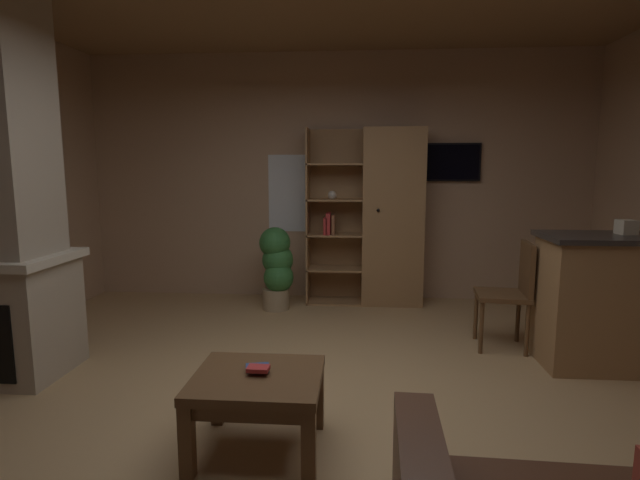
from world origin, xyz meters
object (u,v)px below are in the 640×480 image
table_book_1 (258,369)px  table_book_0 (257,368)px  coffee_table (258,390)px  dining_chair (512,288)px  bookshelf_cabinet (385,218)px  wall_mounted_tv (446,162)px  tissue_box (626,227)px  potted_floor_plant (277,265)px

table_book_1 → table_book_0: bearing=105.3°
coffee_table → dining_chair: (1.84, 1.70, 0.18)m
coffee_table → table_book_0: table_book_0 is taller
bookshelf_cabinet → table_book_1: (-0.82, -3.07, -0.51)m
table_book_1 → wall_mounted_tv: 3.79m
tissue_box → potted_floor_plant: 3.26m
bookshelf_cabinet → tissue_box: bearing=-43.7°
dining_chair → tissue_box: bearing=-22.2°
table_book_0 → table_book_1: 0.07m
tissue_box → potted_floor_plant: (-2.91, 1.33, -0.60)m
tissue_box → table_book_0: tissue_box is taller
potted_floor_plant → table_book_1: bearing=-82.7°
tissue_box → potted_floor_plant: bearing=155.5°
table_book_1 → dining_chair: dining_chair is taller
bookshelf_cabinet → tissue_box: (1.74, -1.66, 0.11)m
bookshelf_cabinet → table_book_0: size_ratio=15.51×
dining_chair → potted_floor_plant: 2.42m
table_book_0 → coffee_table: bearing=-79.3°
wall_mounted_tv → dining_chair: bearing=-78.7°
bookshelf_cabinet → potted_floor_plant: bookshelf_cabinet is taller
bookshelf_cabinet → table_book_1: bookshelf_cabinet is taller
potted_floor_plant → coffee_table: bearing=-82.8°
tissue_box → table_book_0: size_ratio=0.95×
table_book_1 → dining_chair: size_ratio=0.13×
table_book_1 → bookshelf_cabinet: bearing=75.0°
tissue_box → table_book_1: 2.99m
tissue_box → wall_mounted_tv: 2.20m
bookshelf_cabinet → dining_chair: size_ratio=2.14×
table_book_0 → tissue_box: bearing=27.5°
bookshelf_cabinet → coffee_table: bearing=-105.1°
coffee_table → potted_floor_plant: bearing=97.2°
tissue_box → dining_chair: bearing=157.8°
potted_floor_plant → table_book_0: bearing=-82.9°
table_book_0 → wall_mounted_tv: bearing=64.4°
table_book_1 → potted_floor_plant: bearing=97.3°
dining_chair → table_book_1: bearing=-137.1°
coffee_table → table_book_1: 0.12m
table_book_0 → bookshelf_cabinet: bearing=74.4°
bookshelf_cabinet → dining_chair: bearing=-53.4°
coffee_table → table_book_1: bearing=-1.1°
potted_floor_plant → wall_mounted_tv: 2.24m
bookshelf_cabinet → potted_floor_plant: (-1.17, -0.33, -0.49)m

